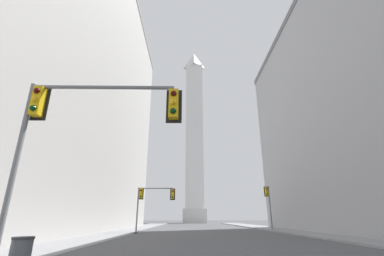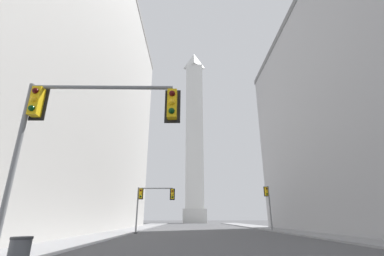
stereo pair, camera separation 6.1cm
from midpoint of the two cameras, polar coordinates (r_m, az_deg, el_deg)
name	(u,v)px [view 2 (the right image)]	position (r m, az deg, el deg)	size (l,w,h in m)	color
sidewalk_left	(119,231)	(36.11, -15.76, -21.17)	(5.00, 109.33, 0.15)	gray
sidewalk_right	(291,231)	(37.47, 21.19, -20.55)	(5.00, 109.33, 0.15)	gray
building_left	(57,84)	(42.09, -27.81, 8.55)	(19.03, 51.71, 39.46)	#B2AFAA
obelisk	(194,132)	(98.48, 0.53, -0.86)	(8.07, 8.07, 68.17)	silver
traffic_light_near_left	(76,122)	(9.91, -24.21, 1.27)	(5.69, 0.50, 6.30)	slate
traffic_light_mid_left	(151,198)	(31.37, -9.10, -15.12)	(4.49, 0.52, 5.05)	slate
traffic_light_mid_right	(268,201)	(37.35, 16.65, -15.28)	(0.79, 0.52, 5.76)	slate
trash_bin	(19,254)	(10.75, -33.96, -22.21)	(0.67, 0.67, 1.04)	#595B60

